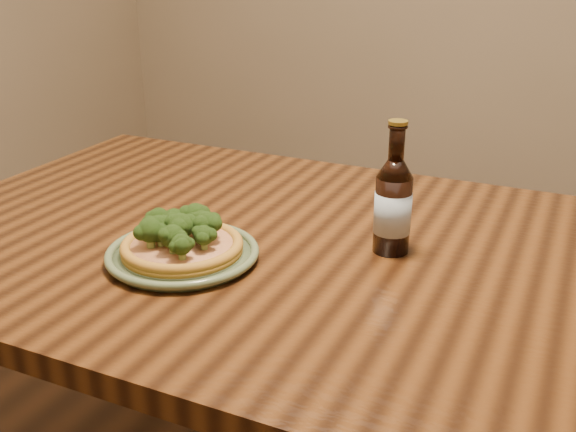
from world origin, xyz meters
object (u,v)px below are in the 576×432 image
at_px(plate, 183,254).
at_px(beer_bottle, 393,205).
at_px(table, 338,299).
at_px(pizza, 180,240).

xyz_separation_m(plate, beer_bottle, (0.30, 0.18, 0.07)).
xyz_separation_m(table, pizza, (-0.22, -0.14, 0.13)).
distance_m(table, plate, 0.28).
bearing_deg(table, plate, -147.39).
distance_m(pizza, beer_bottle, 0.35).
height_order(table, beer_bottle, beer_bottle).
relative_size(pizza, beer_bottle, 0.89).
relative_size(plate, beer_bottle, 1.12).
distance_m(table, beer_bottle, 0.20).
height_order(pizza, beer_bottle, beer_bottle).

